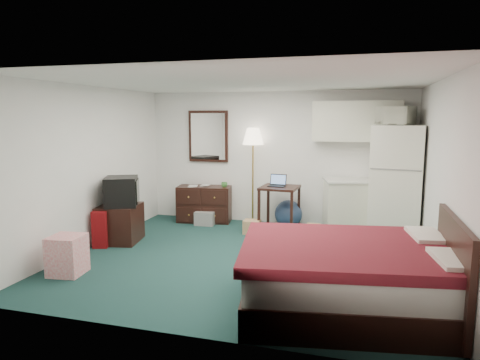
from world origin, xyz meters
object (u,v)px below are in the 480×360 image
(floor_lamp, at_px, (253,176))
(fridge, at_px, (397,184))
(kitchen_counter, at_px, (349,207))
(desk, at_px, (279,209))
(bed, at_px, (350,278))
(suitcase, at_px, (102,228))
(tv_stand, at_px, (120,223))
(dresser, at_px, (204,204))

(floor_lamp, height_order, fridge, fridge)
(floor_lamp, relative_size, kitchen_counter, 1.99)
(fridge, bearing_deg, desk, -172.60)
(fridge, bearing_deg, bed, -93.07)
(suitcase, bearing_deg, fridge, 3.30)
(kitchen_counter, bearing_deg, floor_lamp, 161.97)
(desk, relative_size, bed, 0.37)
(desk, bearing_deg, bed, -61.73)
(fridge, xyz_separation_m, tv_stand, (-4.33, -1.26, -0.65))
(floor_lamp, bearing_deg, tv_stand, -135.92)
(fridge, distance_m, tv_stand, 4.56)
(suitcase, bearing_deg, floor_lamp, 30.45)
(fridge, relative_size, suitcase, 3.28)
(fridge, relative_size, tv_stand, 2.86)
(dresser, xyz_separation_m, suitcase, (-1.00, -1.94, -0.06))
(suitcase, bearing_deg, dresser, 47.16)
(dresser, xyz_separation_m, kitchen_counter, (2.75, -0.08, 0.11))
(dresser, bearing_deg, tv_stand, -125.46)
(bed, bearing_deg, floor_lamp, 110.80)
(tv_stand, bearing_deg, fridge, 5.93)
(floor_lamp, relative_size, fridge, 0.96)
(floor_lamp, bearing_deg, kitchen_counter, -5.19)
(fridge, height_order, suitcase, fridge)
(floor_lamp, relative_size, bed, 0.84)
(desk, bearing_deg, dresser, 172.65)
(fridge, bearing_deg, dresser, -176.62)
(desk, height_order, suitcase, desk)
(bed, distance_m, tv_stand, 4.00)
(desk, height_order, fridge, fridge)
(dresser, bearing_deg, desk, -19.92)
(dresser, relative_size, bed, 0.47)
(tv_stand, bearing_deg, dresser, 52.67)
(dresser, relative_size, kitchen_counter, 1.11)
(dresser, height_order, desk, desk)
(dresser, distance_m, kitchen_counter, 2.75)
(desk, height_order, kitchen_counter, kitchen_counter)
(desk, xyz_separation_m, tv_stand, (-2.39, -1.34, -0.10))
(kitchen_counter, relative_size, bed, 0.42)
(dresser, distance_m, bed, 4.29)
(tv_stand, height_order, suitcase, tv_stand)
(tv_stand, bearing_deg, kitchen_counter, 13.50)
(desk, distance_m, kitchen_counter, 1.23)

